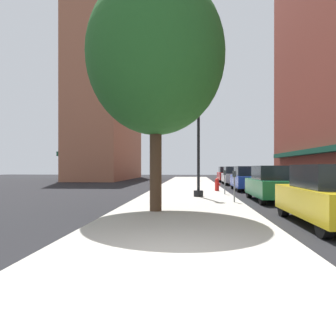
{
  "coord_description": "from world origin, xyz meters",
  "views": [
    {
      "loc": [
        0.31,
        -4.9,
        1.58
      ],
      "look_at": [
        -1.56,
        19.08,
        1.53
      ],
      "focal_mm": 34.04,
      "sensor_mm": 36.0,
      "label": 1
    }
  ],
  "objects_px": {
    "car_green": "(272,184)",
    "car_red": "(226,174)",
    "lamppost": "(198,135)",
    "parking_meter_far": "(225,179)",
    "parking_meter_near": "(234,182)",
    "car_yellow": "(330,196)",
    "car_blue": "(247,179)",
    "fire_hydrant": "(217,184)",
    "car_silver": "(233,176)",
    "tree_near": "(156,56)"
  },
  "relations": [
    {
      "from": "car_green",
      "to": "car_silver",
      "type": "distance_m",
      "value": 14.2
    },
    {
      "from": "parking_meter_near",
      "to": "car_green",
      "type": "relative_size",
      "value": 0.3
    },
    {
      "from": "car_red",
      "to": "parking_meter_near",
      "type": "bearing_deg",
      "value": -95.95
    },
    {
      "from": "car_green",
      "to": "car_red",
      "type": "xyz_separation_m",
      "value": [
        0.0,
        20.15,
        0.0
      ]
    },
    {
      "from": "parking_meter_near",
      "to": "lamppost",
      "type": "bearing_deg",
      "value": 120.4
    },
    {
      "from": "car_green",
      "to": "car_blue",
      "type": "distance_m",
      "value": 6.81
    },
    {
      "from": "parking_meter_near",
      "to": "car_blue",
      "type": "distance_m",
      "value": 8.62
    },
    {
      "from": "car_blue",
      "to": "car_red",
      "type": "height_order",
      "value": "same"
    },
    {
      "from": "car_red",
      "to": "car_blue",
      "type": "bearing_deg",
      "value": -90.83
    },
    {
      "from": "parking_meter_far",
      "to": "tree_near",
      "type": "bearing_deg",
      "value": -113.4
    },
    {
      "from": "tree_near",
      "to": "car_red",
      "type": "distance_m",
      "value": 25.53
    },
    {
      "from": "car_yellow",
      "to": "car_blue",
      "type": "bearing_deg",
      "value": 88.92
    },
    {
      "from": "car_silver",
      "to": "car_red",
      "type": "bearing_deg",
      "value": 89.5
    },
    {
      "from": "tree_near",
      "to": "car_silver",
      "type": "distance_m",
      "value": 19.86
    },
    {
      "from": "tree_near",
      "to": "car_silver",
      "type": "bearing_deg",
      "value": 75.21
    },
    {
      "from": "parking_meter_near",
      "to": "car_red",
      "type": "xyz_separation_m",
      "value": [
        1.95,
        21.73,
        -0.14
      ]
    },
    {
      "from": "parking_meter_far",
      "to": "car_red",
      "type": "relative_size",
      "value": 0.3
    },
    {
      "from": "car_silver",
      "to": "parking_meter_far",
      "type": "bearing_deg",
      "value": -99.88
    },
    {
      "from": "car_blue",
      "to": "car_silver",
      "type": "xyz_separation_m",
      "value": [
        0.0,
        7.39,
        0.0
      ]
    },
    {
      "from": "car_yellow",
      "to": "car_red",
      "type": "relative_size",
      "value": 1.0
    },
    {
      "from": "parking_meter_near",
      "to": "car_yellow",
      "type": "distance_m",
      "value": 5.07
    },
    {
      "from": "lamppost",
      "to": "car_blue",
      "type": "relative_size",
      "value": 1.37
    },
    {
      "from": "car_silver",
      "to": "car_blue",
      "type": "bearing_deg",
      "value": -90.5
    },
    {
      "from": "car_yellow",
      "to": "car_silver",
      "type": "distance_m",
      "value": 20.46
    },
    {
      "from": "car_yellow",
      "to": "lamppost",
      "type": "bearing_deg",
      "value": 114.37
    },
    {
      "from": "parking_meter_near",
      "to": "car_red",
      "type": "bearing_deg",
      "value": 84.87
    },
    {
      "from": "car_silver",
      "to": "car_red",
      "type": "relative_size",
      "value": 1.0
    },
    {
      "from": "car_silver",
      "to": "car_yellow",
      "type": "bearing_deg",
      "value": -90.5
    },
    {
      "from": "parking_meter_near",
      "to": "car_green",
      "type": "height_order",
      "value": "car_green"
    },
    {
      "from": "fire_hydrant",
      "to": "parking_meter_far",
      "type": "distance_m",
      "value": 2.54
    },
    {
      "from": "fire_hydrant",
      "to": "tree_near",
      "type": "height_order",
      "value": "tree_near"
    },
    {
      "from": "lamppost",
      "to": "fire_hydrant",
      "type": "relative_size",
      "value": 7.47
    },
    {
      "from": "lamppost",
      "to": "parking_meter_far",
      "type": "xyz_separation_m",
      "value": [
        1.46,
        1.51,
        -2.25
      ]
    },
    {
      "from": "parking_meter_near",
      "to": "car_silver",
      "type": "relative_size",
      "value": 0.3
    },
    {
      "from": "fire_hydrant",
      "to": "car_green",
      "type": "bearing_deg",
      "value": -65.98
    },
    {
      "from": "tree_near",
      "to": "car_yellow",
      "type": "relative_size",
      "value": 1.83
    },
    {
      "from": "car_yellow",
      "to": "car_red",
      "type": "height_order",
      "value": "same"
    },
    {
      "from": "lamppost",
      "to": "parking_meter_far",
      "type": "relative_size",
      "value": 4.5
    },
    {
      "from": "tree_near",
      "to": "car_green",
      "type": "height_order",
      "value": "tree_near"
    },
    {
      "from": "car_blue",
      "to": "car_red",
      "type": "bearing_deg",
      "value": 89.36
    },
    {
      "from": "parking_meter_near",
      "to": "parking_meter_far",
      "type": "distance_m",
      "value": 3.99
    },
    {
      "from": "parking_meter_far",
      "to": "fire_hydrant",
      "type": "bearing_deg",
      "value": 95.28
    },
    {
      "from": "parking_meter_near",
      "to": "parking_meter_far",
      "type": "bearing_deg",
      "value": 90.0
    },
    {
      "from": "tree_near",
      "to": "car_blue",
      "type": "xyz_separation_m",
      "value": [
        4.93,
        11.31,
        -4.51
      ]
    },
    {
      "from": "parking_meter_far",
      "to": "car_red",
      "type": "bearing_deg",
      "value": 83.73
    },
    {
      "from": "tree_near",
      "to": "car_blue",
      "type": "height_order",
      "value": "tree_near"
    },
    {
      "from": "car_silver",
      "to": "tree_near",
      "type": "bearing_deg",
      "value": -105.28
    },
    {
      "from": "lamppost",
      "to": "parking_meter_near",
      "type": "bearing_deg",
      "value": -59.6
    },
    {
      "from": "fire_hydrant",
      "to": "car_red",
      "type": "height_order",
      "value": "car_red"
    },
    {
      "from": "fire_hydrant",
      "to": "car_blue",
      "type": "height_order",
      "value": "car_blue"
    }
  ]
}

